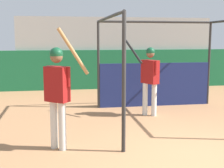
% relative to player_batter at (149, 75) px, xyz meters
% --- Properties ---
extents(ground_plane, '(60.00, 60.00, 0.00)m').
position_rel_player_batter_xyz_m(ground_plane, '(-0.02, -3.06, -1.05)').
color(ground_plane, '#A8754C').
extents(outfield_wall, '(24.00, 0.12, 1.50)m').
position_rel_player_batter_xyz_m(outfield_wall, '(-0.02, 4.36, -0.30)').
color(outfield_wall, '#196038').
rests_on(outfield_wall, ground).
extents(bleacher_section, '(7.60, 2.40, 2.78)m').
position_rel_player_batter_xyz_m(bleacher_section, '(-0.02, 5.62, 0.34)').
color(bleacher_section, '#9E9E99').
rests_on(bleacher_section, ground).
extents(batting_cage, '(3.37, 3.55, 2.44)m').
position_rel_player_batter_xyz_m(batting_cage, '(0.49, 0.44, 0.05)').
color(batting_cage, '#282828').
rests_on(batting_cage, ground).
extents(player_batter, '(0.77, 0.78, 1.93)m').
position_rel_player_batter_xyz_m(player_batter, '(0.00, 0.00, 0.00)').
color(player_batter, silver).
rests_on(player_batter, ground).
extents(player_waiting, '(0.79, 0.61, 2.15)m').
position_rel_player_batter_xyz_m(player_waiting, '(-2.27, -2.08, 0.06)').
color(player_waiting, silver).
rests_on(player_waiting, ground).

